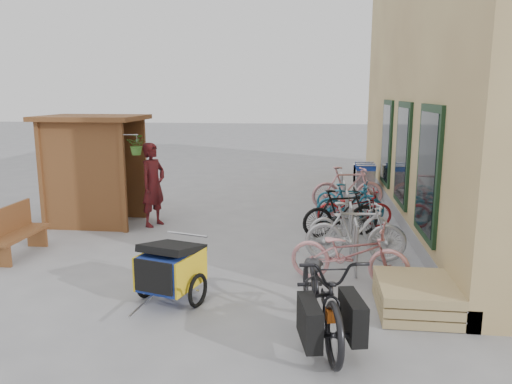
# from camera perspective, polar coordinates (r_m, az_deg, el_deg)

# --- Properties ---
(ground) EXTENTS (80.00, 80.00, 0.00)m
(ground) POSITION_cam_1_polar(r_m,az_deg,el_deg) (8.53, -4.59, -8.49)
(ground) COLOR gray
(kiosk) EXTENTS (2.49, 1.65, 2.40)m
(kiosk) POSITION_cam_1_polar(r_m,az_deg,el_deg) (11.52, -18.44, 4.07)
(kiosk) COLOR brown
(kiosk) RESTS_ON ground
(bike_rack) EXTENTS (0.05, 5.35, 0.86)m
(bike_rack) POSITION_cam_1_polar(r_m,az_deg,el_deg) (10.56, 10.34, -1.86)
(bike_rack) COLOR #A5A8AD
(bike_rack) RESTS_ON ground
(pallet_stack) EXTENTS (1.00, 1.20, 0.40)m
(pallet_stack) POSITION_cam_1_polar(r_m,az_deg,el_deg) (7.13, 17.78, -11.29)
(pallet_stack) COLOR tan
(pallet_stack) RESTS_ON ground
(bench) EXTENTS (0.44, 1.44, 0.91)m
(bench) POSITION_cam_1_polar(r_m,az_deg,el_deg) (9.89, -25.88, -4.03)
(bench) COLOR brown
(bench) RESTS_ON ground
(shopping_carts) EXTENTS (0.54, 1.49, 0.97)m
(shopping_carts) POSITION_cam_1_polar(r_m,az_deg,el_deg) (14.57, 12.18, 1.87)
(shopping_carts) COLOR silver
(shopping_carts) RESTS_ON ground
(child_trailer) EXTENTS (1.00, 1.55, 0.90)m
(child_trailer) POSITION_cam_1_polar(r_m,az_deg,el_deg) (7.11, -9.70, -8.46)
(child_trailer) COLOR navy
(child_trailer) RESTS_ON ground
(cargo_bike) EXTENTS (1.16, 2.26, 1.13)m
(cargo_bike) POSITION_cam_1_polar(r_m,az_deg,el_deg) (6.06, 7.61, -11.34)
(cargo_bike) COLOR black
(cargo_bike) RESTS_ON ground
(person_kiosk) EXTENTS (0.67, 0.79, 1.83)m
(person_kiosk) POSITION_cam_1_polar(r_m,az_deg,el_deg) (11.08, -11.66, 0.82)
(person_kiosk) COLOR maroon
(person_kiosk) RESTS_ON ground
(bike_0) EXTENTS (1.92, 1.03, 0.96)m
(bike_0) POSITION_cam_1_polar(r_m,az_deg,el_deg) (7.79, 10.60, -6.90)
(bike_0) COLOR #D68A8F
(bike_0) RESTS_ON ground
(bike_1) EXTENTS (1.76, 0.54, 1.05)m
(bike_1) POSITION_cam_1_polar(r_m,az_deg,el_deg) (8.79, 11.33, -4.50)
(bike_1) COLOR #B0B1B6
(bike_1) RESTS_ON ground
(bike_2) EXTENTS (1.67, 0.89, 0.83)m
(bike_2) POSITION_cam_1_polar(r_m,az_deg,el_deg) (9.82, 10.64, -3.46)
(bike_2) COLOR #B0B1B6
(bike_2) RESTS_ON ground
(bike_3) EXTENTS (1.69, 0.96, 0.98)m
(bike_3) POSITION_cam_1_polar(r_m,az_deg,el_deg) (10.25, 9.71, -2.38)
(bike_3) COLOR black
(bike_3) RESTS_ON ground
(bike_4) EXTENTS (1.65, 0.69, 0.84)m
(bike_4) POSITION_cam_1_polar(r_m,az_deg,el_deg) (11.02, 11.17, -1.83)
(bike_4) COLOR maroon
(bike_4) RESTS_ON ground
(bike_5) EXTENTS (1.53, 0.51, 0.91)m
(bike_5) POSITION_cam_1_polar(r_m,az_deg,el_deg) (11.31, 10.72, -1.31)
(bike_5) COLOR #1E5D78
(bike_5) RESTS_ON ground
(bike_6) EXTENTS (1.63, 0.92, 0.81)m
(bike_6) POSITION_cam_1_polar(r_m,az_deg,el_deg) (12.19, 10.48, -0.64)
(bike_6) COLOR #1E5D78
(bike_6) RESTS_ON ground
(bike_7) EXTENTS (1.88, 0.88, 1.09)m
(bike_7) POSITION_cam_1_polar(r_m,az_deg,el_deg) (12.67, 10.43, 0.46)
(bike_7) COLOR #D68A8F
(bike_7) RESTS_ON ground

